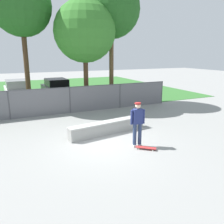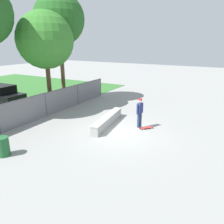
# 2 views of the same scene
# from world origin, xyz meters

# --- Properties ---
(ground_plane) EXTENTS (80.00, 80.00, 0.00)m
(ground_plane) POSITION_xyz_m (0.00, 0.00, 0.00)
(ground_plane) COLOR gray
(concrete_ledge) EXTENTS (4.03, 1.07, 0.60)m
(concrete_ledge) POSITION_xyz_m (0.61, 1.16, 0.30)
(concrete_ledge) COLOR #999993
(concrete_ledge) RESTS_ON ground
(skateboarder) EXTENTS (0.59, 0.35, 1.84)m
(skateboarder) POSITION_xyz_m (1.03, -0.79, 1.03)
(skateboarder) COLOR beige
(skateboarder) RESTS_ON ground
(skateboard) EXTENTS (0.74, 0.67, 0.09)m
(skateboard) POSITION_xyz_m (1.20, -1.22, 0.07)
(skateboard) COLOR red
(skateboard) RESTS_ON ground
(chainlink_fence) EXTENTS (14.31, 0.07, 1.68)m
(chainlink_fence) POSITION_xyz_m (-0.00, 5.76, 0.92)
(chainlink_fence) COLOR #4C4C51
(chainlink_fence) RESTS_ON ground
(tree_near_right) EXTENTS (4.05, 4.05, 7.13)m
(tree_near_right) POSITION_xyz_m (1.43, 6.74, 5.09)
(tree_near_right) COLOR #47301E
(tree_near_right) RESTS_ON ground
(tree_mid) EXTENTS (3.99, 3.99, 8.67)m
(tree_mid) POSITION_xyz_m (3.57, 7.24, 6.64)
(tree_mid) COLOR brown
(tree_mid) RESTS_ON ground
(car_black) EXTENTS (2.16, 4.28, 1.66)m
(car_black) POSITION_xyz_m (0.26, 11.17, 0.84)
(car_black) COLOR black
(car_black) RESTS_ON ground
(trash_bin) EXTENTS (0.56, 0.56, 0.90)m
(trash_bin) POSITION_xyz_m (-5.07, 3.33, 0.45)
(trash_bin) COLOR #1E592D
(trash_bin) RESTS_ON ground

